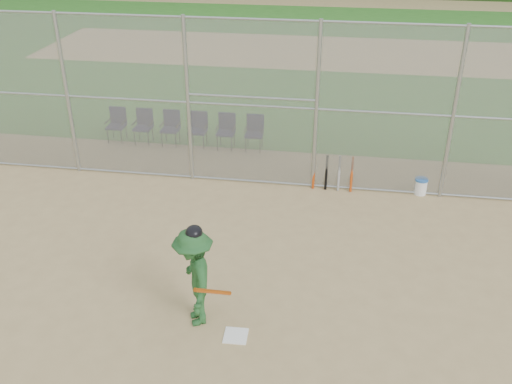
# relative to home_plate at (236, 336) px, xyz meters

# --- Properties ---
(ground) EXTENTS (100.00, 100.00, 0.00)m
(ground) POSITION_rel_home_plate_xyz_m (-0.12, 0.43, -0.01)
(ground) COLOR tan
(ground) RESTS_ON ground
(grass_strip) EXTENTS (100.00, 100.00, 0.00)m
(grass_strip) POSITION_rel_home_plate_xyz_m (-0.12, 18.43, -0.00)
(grass_strip) COLOR #26601D
(grass_strip) RESTS_ON ground
(dirt_patch_far) EXTENTS (24.00, 24.00, 0.00)m
(dirt_patch_far) POSITION_rel_home_plate_xyz_m (-0.12, 18.43, 0.00)
(dirt_patch_far) COLOR tan
(dirt_patch_far) RESTS_ON ground
(backstop_fence) EXTENTS (16.09, 0.09, 4.00)m
(backstop_fence) POSITION_rel_home_plate_xyz_m (-0.12, 5.43, 2.06)
(backstop_fence) COLOR gray
(backstop_fence) RESTS_ON ground
(home_plate) EXTENTS (0.40, 0.40, 0.02)m
(home_plate) POSITION_rel_home_plate_xyz_m (0.00, 0.00, 0.00)
(home_plate) COLOR white
(home_plate) RESTS_ON ground
(batter_at_plate) EXTENTS (1.15, 1.37, 1.84)m
(batter_at_plate) POSITION_rel_home_plate_xyz_m (-0.72, 0.29, 0.88)
(batter_at_plate) COLOR #205024
(batter_at_plate) RESTS_ON ground
(water_cooler) EXTENTS (0.31, 0.31, 0.40)m
(water_cooler) POSITION_rel_home_plate_xyz_m (3.43, 5.48, 0.19)
(water_cooler) COLOR white
(water_cooler) RESTS_ON ground
(spare_bats) EXTENTS (0.96, 0.28, 0.85)m
(spare_bats) POSITION_rel_home_plate_xyz_m (1.34, 5.43, 0.41)
(spare_bats) COLOR #D84C14
(spare_bats) RESTS_ON ground
(chair_0) EXTENTS (0.54, 0.52, 0.96)m
(chair_0) POSITION_rel_home_plate_xyz_m (-4.84, 7.42, 0.47)
(chair_0) COLOR #0E0E33
(chair_0) RESTS_ON ground
(chair_1) EXTENTS (0.54, 0.52, 0.96)m
(chair_1) POSITION_rel_home_plate_xyz_m (-4.05, 7.42, 0.47)
(chair_1) COLOR #0E0E33
(chair_1) RESTS_ON ground
(chair_2) EXTENTS (0.54, 0.52, 0.96)m
(chair_2) POSITION_rel_home_plate_xyz_m (-3.26, 7.42, 0.47)
(chair_2) COLOR #0E0E33
(chair_2) RESTS_ON ground
(chair_3) EXTENTS (0.54, 0.52, 0.96)m
(chair_3) POSITION_rel_home_plate_xyz_m (-2.46, 7.42, 0.47)
(chair_3) COLOR #0E0E33
(chair_3) RESTS_ON ground
(chair_4) EXTENTS (0.54, 0.52, 0.96)m
(chair_4) POSITION_rel_home_plate_xyz_m (-1.67, 7.42, 0.47)
(chair_4) COLOR #0E0E33
(chair_4) RESTS_ON ground
(chair_5) EXTENTS (0.54, 0.52, 0.96)m
(chair_5) POSITION_rel_home_plate_xyz_m (-0.88, 7.42, 0.47)
(chair_5) COLOR #0E0E33
(chair_5) RESTS_ON ground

